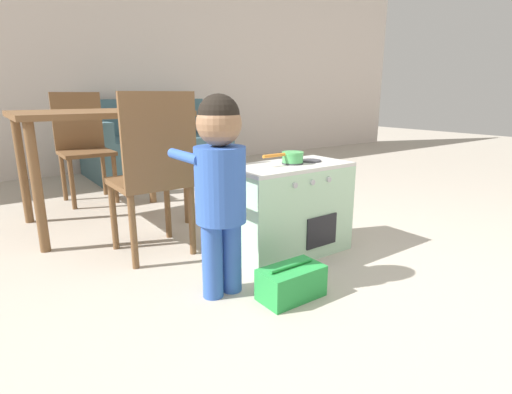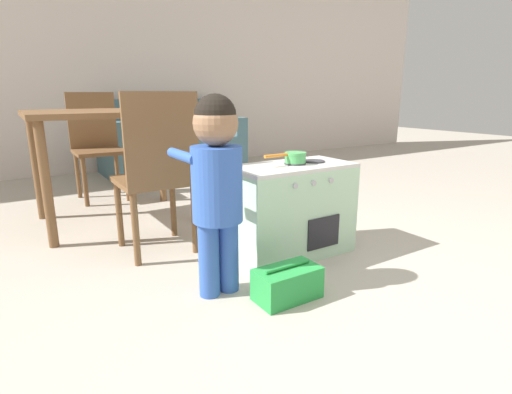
{
  "view_description": "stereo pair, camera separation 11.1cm",
  "coord_description": "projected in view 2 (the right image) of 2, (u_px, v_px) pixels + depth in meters",
  "views": [
    {
      "loc": [
        -1.28,
        -0.8,
        0.88
      ],
      "look_at": [
        -0.16,
        0.76,
        0.38
      ],
      "focal_mm": 28.0,
      "sensor_mm": 36.0,
      "label": 1
    },
    {
      "loc": [
        -1.19,
        -0.86,
        0.88
      ],
      "look_at": [
        -0.16,
        0.76,
        0.38
      ],
      "focal_mm": 28.0,
      "sensor_mm": 36.0,
      "label": 2
    }
  ],
  "objects": [
    {
      "name": "wall_back",
      "position": [
        113.0,
        55.0,
        4.51
      ],
      "size": [
        10.0,
        0.06,
        2.6
      ],
      "color": "beige",
      "rests_on": "ground_plane"
    },
    {
      "name": "dining_chair_near",
      "position": [
        157.0,
        172.0,
        2.16
      ],
      "size": [
        0.39,
        0.39,
        0.9
      ],
      "color": "brown",
      "rests_on": "ground_plane"
    },
    {
      "name": "toy_basket",
      "position": [
        287.0,
        283.0,
        1.76
      ],
      "size": [
        0.29,
        0.16,
        0.16
      ],
      "color": "green",
      "rests_on": "ground_plane"
    },
    {
      "name": "couch",
      "position": [
        170.0,
        146.0,
        4.59
      ],
      "size": [
        1.47,
        0.93,
        0.82
      ],
      "color": "#426670",
      "rests_on": "ground_plane"
    },
    {
      "name": "play_kitchen",
      "position": [
        292.0,
        210.0,
        2.22
      ],
      "size": [
        0.67,
        0.36,
        0.52
      ],
      "color": "#B2DBB7",
      "rests_on": "ground_plane"
    },
    {
      "name": "child_figure",
      "position": [
        216.0,
        175.0,
        1.7
      ],
      "size": [
        0.24,
        0.37,
        0.88
      ],
      "color": "#335BB7",
      "rests_on": "ground_plane"
    },
    {
      "name": "dining_chair_far",
      "position": [
        97.0,
        144.0,
        3.39
      ],
      "size": [
        0.39,
        0.39,
        0.9
      ],
      "rotation": [
        0.0,
        0.0,
        3.14
      ],
      "color": "brown",
      "rests_on": "ground_plane"
    },
    {
      "name": "toy_pot",
      "position": [
        294.0,
        157.0,
        2.15
      ],
      "size": [
        0.26,
        0.12,
        0.06
      ],
      "color": "#4CAD5B",
      "rests_on": "play_kitchen"
    },
    {
      "name": "ground_plane",
      "position": [
        397.0,
        329.0,
        1.54
      ],
      "size": [
        16.0,
        16.0,
        0.0
      ],
      "primitive_type": "plane",
      "color": "#B2A899"
    },
    {
      "name": "dining_table",
      "position": [
        110.0,
        127.0,
        2.72
      ],
      "size": [
        1.03,
        0.78,
        0.77
      ],
      "color": "brown",
      "rests_on": "ground_plane"
    }
  ]
}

